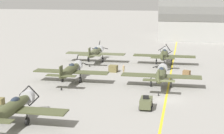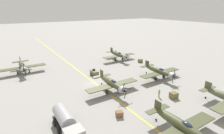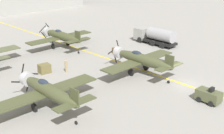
{
  "view_description": "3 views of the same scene",
  "coord_description": "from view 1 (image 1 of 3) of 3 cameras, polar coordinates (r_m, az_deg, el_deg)",
  "views": [
    {
      "loc": [
        2.18,
        -49.22,
        14.72
      ],
      "look_at": [
        -8.62,
        5.86,
        2.83
      ],
      "focal_mm": 60.0,
      "sensor_mm": 36.0,
      "label": 1
    },
    {
      "loc": [
        17.18,
        34.8,
        17.35
      ],
      "look_at": [
        -4.53,
        0.42,
        3.52
      ],
      "focal_mm": 28.0,
      "sensor_mm": 36.0,
      "label": 2
    },
    {
      "loc": [
        -30.64,
        -19.41,
        15.24
      ],
      "look_at": [
        -6.72,
        5.43,
        2.47
      ],
      "focal_mm": 50.0,
      "sensor_mm": 36.0,
      "label": 3
    }
  ],
  "objects": [
    {
      "name": "airplane_mid_left",
      "position": [
        59.22,
        -6.36,
        -0.51
      ],
      "size": [
        12.0,
        9.98,
        3.74
      ],
      "rotation": [
        0.0,
        0.0,
        -0.0
      ],
      "color": "#474C2E",
      "rests_on": "ground"
    },
    {
      "name": "airplane_mid_center",
      "position": [
        56.54,
        7.48,
        -1.13
      ],
      "size": [
        12.0,
        9.98,
        3.72
      ],
      "rotation": [
        0.0,
        0.0,
        0.09
      ],
      "color": "#494E30",
      "rests_on": "ground"
    },
    {
      "name": "airplane_near_left",
      "position": [
        42.13,
        -14.96,
        -6.02
      ],
      "size": [
        12.0,
        9.98,
        3.65
      ],
      "rotation": [
        0.0,
        0.0,
        -0.01
      ],
      "color": "#474C2D",
      "rests_on": "ground"
    },
    {
      "name": "ground_crew_walking",
      "position": [
        64.49,
        1.77,
        -0.38
      ],
      "size": [
        0.38,
        0.38,
        1.74
      ],
      "color": "tan",
      "rests_on": "ground"
    },
    {
      "name": "airplane_far_center",
      "position": [
        73.37,
        7.95,
        1.87
      ],
      "size": [
        12.0,
        9.98,
        3.65
      ],
      "rotation": [
        0.0,
        0.0,
        0.25
      ],
      "color": "#454A2B",
      "rests_on": "ground"
    },
    {
      "name": "tow_tractor",
      "position": [
        46.72,
        5.2,
        -5.44
      ],
      "size": [
        1.57,
        2.6,
        1.79
      ],
      "color": "#515638",
      "rests_on": "ground"
    },
    {
      "name": "supply_crate_outboard",
      "position": [
        65.0,
        11.29,
        -0.93
      ],
      "size": [
        1.4,
        1.28,
        0.96
      ],
      "primitive_type": "cube",
      "rotation": [
        0.0,
        0.0,
        -0.33
      ],
      "color": "brown",
      "rests_on": "ground"
    },
    {
      "name": "hangar",
      "position": [
        114.14,
        16.09,
        8.27
      ],
      "size": [
        34.07,
        20.53,
        20.53
      ],
      "color": "#9E9E99",
      "rests_on": "ground"
    },
    {
      "name": "supply_crate_by_tanker",
      "position": [
        66.75,
        0.19,
        -0.25
      ],
      "size": [
        1.6,
        1.39,
        1.22
      ],
      "primitive_type": "cube",
      "rotation": [
        0.0,
        0.0,
        -0.12
      ],
      "color": "brown",
      "rests_on": "ground"
    },
    {
      "name": "taxiway_stripe",
      "position": [
        51.42,
        8.23,
        -4.8
      ],
      "size": [
        0.3,
        160.0,
        0.01
      ],
      "primitive_type": "cube",
      "color": "yellow",
      "rests_on": "ground"
    },
    {
      "name": "ground_plane",
      "position": [
        51.42,
        8.23,
        -4.8
      ],
      "size": [
        400.0,
        400.0,
        0.0
      ],
      "primitive_type": "plane",
      "color": "gray"
    },
    {
      "name": "airplane_far_left",
      "position": [
        75.41,
        -2.6,
        2.24
      ],
      "size": [
        12.0,
        9.98,
        3.78
      ],
      "rotation": [
        0.0,
        0.0,
        0.11
      ],
      "color": "#555A3B",
      "rests_on": "ground"
    }
  ]
}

